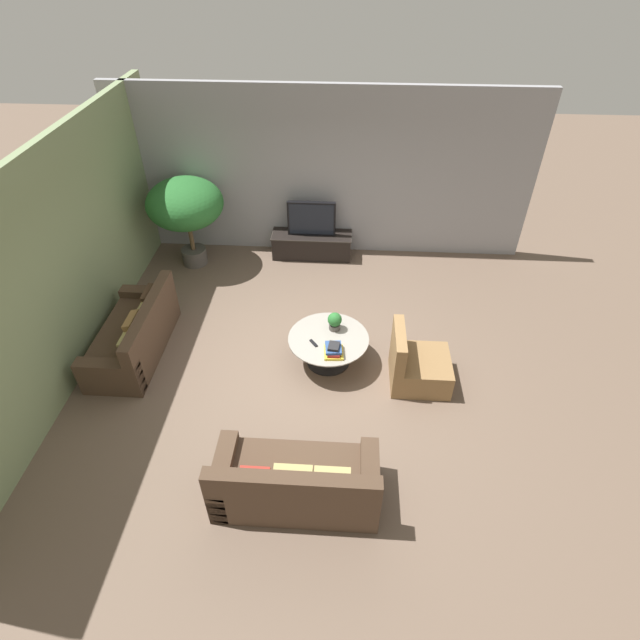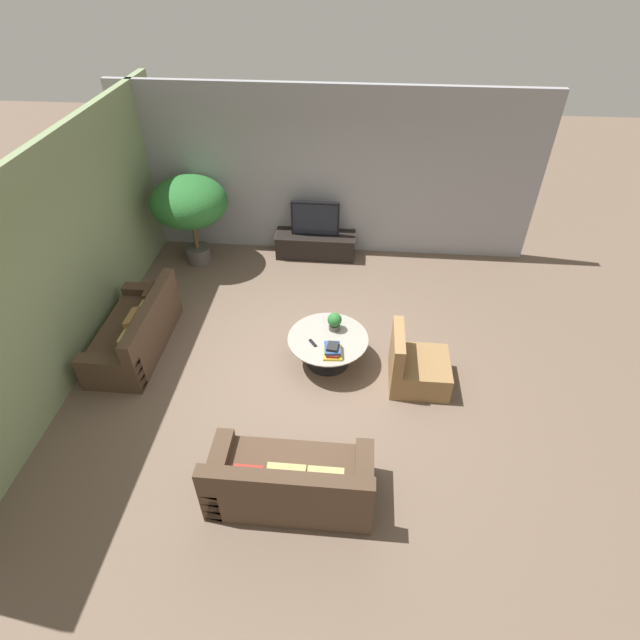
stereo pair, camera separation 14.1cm
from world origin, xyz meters
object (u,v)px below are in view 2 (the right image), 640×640
coffee_table (328,345)px  couch_by_wall (136,333)px  television (315,219)px  couch_near_entry (290,482)px  media_console (315,244)px  armchair_wicker (416,367)px  potted_plant_tabletop (335,321)px  potted_palm_tall (190,204)px

coffee_table → couch_by_wall: size_ratio=0.62×
television → couch_near_entry: bearing=-87.6°
coffee_table → media_console: bearing=98.9°
armchair_wicker → potted_plant_tabletop: 1.29m
armchair_wicker → media_console: bearing=27.9°
couch_near_entry → armchair_wicker: armchair_wicker is taller
couch_by_wall → coffee_table: bearing=88.9°
potted_plant_tabletop → couch_near_entry: bearing=-97.5°
coffee_table → armchair_wicker: (1.23, -0.30, -0.05)m
armchair_wicker → potted_plant_tabletop: (-1.15, 0.50, 0.33)m
television → coffee_table: television is taller
television → armchair_wicker: bearing=-62.1°
couch_by_wall → potted_plant_tabletop: 2.93m
couch_by_wall → armchair_wicker: size_ratio=2.14×
television → potted_plant_tabletop: television is taller
potted_palm_tall → potted_plant_tabletop: potted_palm_tall is taller
couch_by_wall → television: bearing=139.9°
couch_by_wall → couch_near_entry: bearing=48.8°
television → potted_palm_tall: (-2.15, -0.39, 0.39)m
media_console → couch_near_entry: size_ratio=0.83×
couch_near_entry → potted_plant_tabletop: 2.46m
coffee_table → couch_by_wall: couch_by_wall is taller
television → couch_near_entry: (0.21, -5.09, -0.48)m
couch_by_wall → couch_near_entry: 3.45m
couch_by_wall → potted_plant_tabletop: size_ratio=6.74×
couch_by_wall → potted_plant_tabletop: bearing=92.9°
couch_by_wall → armchair_wicker: bearing=85.1°
television → armchair_wicker: (1.68, -3.17, -0.50)m
armchair_wicker → potted_palm_tall: 4.82m
media_console → armchair_wicker: armchair_wicker is taller
television → coffee_table: 2.95m
television → couch_by_wall: size_ratio=0.48×
armchair_wicker → potted_plant_tabletop: armchair_wicker is taller
television → coffee_table: (0.45, -2.88, -0.45)m
media_console → armchair_wicker: bearing=-62.1°
media_console → television: 0.54m
television → potted_palm_tall: size_ratio=0.54×
television → coffee_table: size_ratio=0.77×
media_console → couch_by_wall: couch_by_wall is taller
media_console → couch_by_wall: 3.70m
coffee_table → couch_near_entry: bearing=-96.2°
coffee_table → potted_palm_tall: bearing=136.4°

